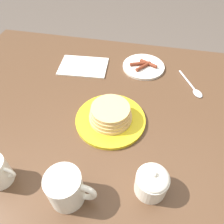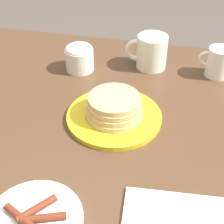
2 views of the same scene
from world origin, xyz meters
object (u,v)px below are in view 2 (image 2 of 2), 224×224
(side_plate_bacon, at_px, (34,219))
(sugar_bowl, at_px, (79,57))
(creamer_pitcher, at_px, (219,62))
(pancake_plate, at_px, (113,111))
(coffee_mug, at_px, (151,51))

(side_plate_bacon, height_order, sugar_bowl, sugar_bowl)
(side_plate_bacon, distance_m, creamer_pitcher, 0.66)
(creamer_pitcher, distance_m, sugar_bowl, 0.40)
(pancake_plate, height_order, creamer_pitcher, creamer_pitcher)
(coffee_mug, bearing_deg, pancake_plate, 78.88)
(side_plate_bacon, relative_size, creamer_pitcher, 1.65)
(side_plate_bacon, relative_size, sugar_bowl, 1.91)
(coffee_mug, relative_size, sugar_bowl, 1.34)
(pancake_plate, height_order, sugar_bowl, sugar_bowl)
(side_plate_bacon, xyz_separation_m, creamer_pitcher, (-0.32, -0.57, 0.04))
(pancake_plate, height_order, side_plate_bacon, pancake_plate)
(pancake_plate, bearing_deg, coffee_mug, -101.12)
(coffee_mug, bearing_deg, sugar_bowl, 17.24)
(side_plate_bacon, distance_m, coffee_mug, 0.60)
(pancake_plate, distance_m, coffee_mug, 0.27)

